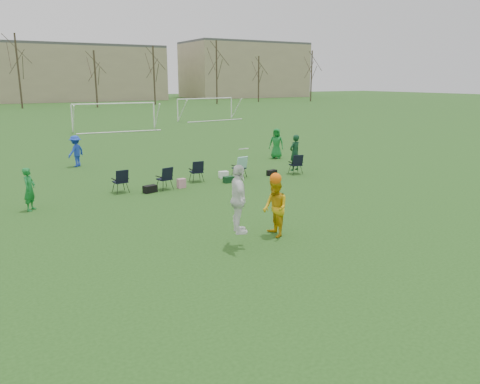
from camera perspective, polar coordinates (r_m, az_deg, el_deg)
ground at (r=13.68m, az=4.54°, el=-5.85°), size 260.00×260.00×0.00m
fielder_green_near at (r=18.07m, az=-24.29°, el=0.32°), size 0.61×0.67×1.54m
fielder_blue at (r=26.35m, az=-19.39°, el=4.73°), size 1.22×1.16×1.66m
fielder_green_far at (r=27.59m, az=4.46°, el=5.93°), size 0.99×1.01×1.75m
center_contest at (r=13.20m, az=2.12°, el=-1.37°), size 2.19×1.36×2.77m
sideline_setup at (r=21.44m, az=-1.69°, el=2.90°), size 9.28×1.55×1.92m
goal_mid at (r=44.18m, az=-15.10°, el=9.75°), size 7.40×0.63×2.46m
goal_right at (r=53.99m, az=-4.23°, el=10.80°), size 7.35×1.14×2.46m
tree_line at (r=80.83m, az=-25.07°, el=12.76°), size 110.28×3.28×11.40m
building_row at (r=107.56m, az=-22.92°, el=13.35°), size 126.00×16.00×13.00m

